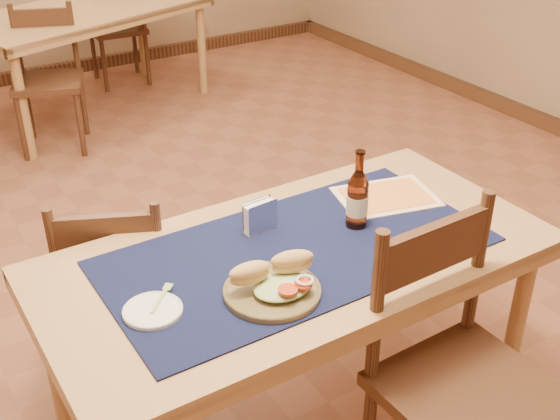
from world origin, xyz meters
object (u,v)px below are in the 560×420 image
chair_main_near (460,378)px  napkin_holder (260,217)px  chair_main_far (119,285)px  main_table (297,273)px  beer_bottle (357,199)px  sandwich_plate (274,284)px  back_table (85,20)px

chair_main_near → napkin_holder: 0.78m
chair_main_far → chair_main_near: (0.64, -1.07, 0.08)m
main_table → chair_main_near: bearing=-66.3°
main_table → beer_bottle: (0.25, 0.02, 0.19)m
chair_main_far → napkin_holder: 0.65m
main_table → chair_main_near: size_ratio=1.60×
main_table → chair_main_near: 0.58m
sandwich_plate → main_table: bearing=40.6°
chair_main_far → sandwich_plate: sandwich_plate is taller
main_table → sandwich_plate: 0.26m
napkin_holder → sandwich_plate: bearing=-114.1°
beer_bottle → napkin_holder: beer_bottle is taller
beer_bottle → back_table: bearing=86.8°
napkin_holder → beer_bottle: bearing=-26.7°
sandwich_plate → beer_bottle: beer_bottle is taller
back_table → chair_main_near: bearing=-93.1°
chair_main_near → napkin_holder: bearing=111.2°
chair_main_near → napkin_holder: (-0.26, 0.68, 0.29)m
back_table → sandwich_plate: size_ratio=6.70×
beer_bottle → napkin_holder: bearing=153.3°
sandwich_plate → beer_bottle: (0.42, 0.17, 0.07)m
back_table → napkin_holder: 3.22m
chair_main_far → beer_bottle: size_ratio=3.17×
main_table → beer_bottle: size_ratio=5.97×
back_table → napkin_holder: size_ratio=15.39×
sandwich_plate → back_table: bearing=80.1°
chair_main_far → chair_main_near: bearing=-59.2°
back_table → beer_bottle: beer_bottle is taller
chair_main_far → back_table: bearing=73.2°
main_table → chair_main_far: 0.72m
chair_main_near → sandwich_plate: size_ratio=3.55×
chair_main_far → chair_main_near: size_ratio=0.85×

